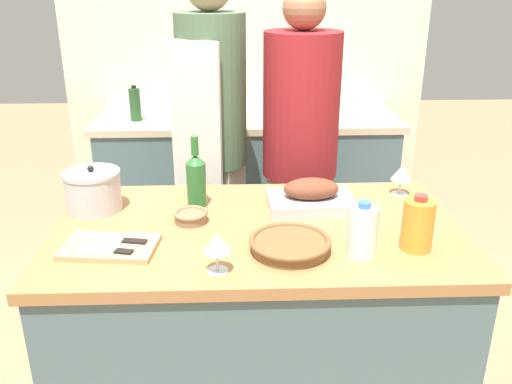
# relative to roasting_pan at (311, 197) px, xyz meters

# --- Properties ---
(kitchen_island) EXTENTS (1.43, 0.82, 0.87)m
(kitchen_island) POSITION_rel_roasting_pan_xyz_m (-0.21, -0.16, -0.48)
(kitchen_island) COLOR #4C666B
(kitchen_island) RESTS_ON ground_plane
(back_counter) EXTENTS (1.78, 0.60, 0.91)m
(back_counter) POSITION_rel_roasting_pan_xyz_m (-0.21, 1.28, -0.46)
(back_counter) COLOR #4C666B
(back_counter) RESTS_ON ground_plane
(back_wall) EXTENTS (2.28, 0.10, 2.55)m
(back_wall) POSITION_rel_roasting_pan_xyz_m (-0.21, 1.63, 0.36)
(back_wall) COLOR beige
(back_wall) RESTS_ON ground_plane
(roasting_pan) EXTENTS (0.33, 0.23, 0.12)m
(roasting_pan) POSITION_rel_roasting_pan_xyz_m (0.00, 0.00, 0.00)
(roasting_pan) COLOR #BCBCC1
(roasting_pan) RESTS_ON kitchen_island
(wicker_basket) EXTENTS (0.26, 0.26, 0.05)m
(wicker_basket) POSITION_rel_roasting_pan_xyz_m (-0.11, -0.35, -0.02)
(wicker_basket) COLOR brown
(wicker_basket) RESTS_ON kitchen_island
(cutting_board) EXTENTS (0.31, 0.22, 0.02)m
(cutting_board) POSITION_rel_roasting_pan_xyz_m (-0.69, -0.31, -0.04)
(cutting_board) COLOR tan
(cutting_board) RESTS_ON kitchen_island
(stock_pot) EXTENTS (0.21, 0.21, 0.18)m
(stock_pot) POSITION_rel_roasting_pan_xyz_m (-0.81, 0.01, 0.03)
(stock_pot) COLOR #B7B7BC
(stock_pot) RESTS_ON kitchen_island
(mixing_bowl) EXTENTS (0.12, 0.12, 0.04)m
(mixing_bowl) POSITION_rel_roasting_pan_xyz_m (-0.44, -0.11, -0.02)
(mixing_bowl) COLOR #846647
(mixing_bowl) RESTS_ON kitchen_island
(juice_jug) EXTENTS (0.10, 0.10, 0.18)m
(juice_jug) POSITION_rel_roasting_pan_xyz_m (0.29, -0.34, 0.04)
(juice_jug) COLOR orange
(juice_jug) RESTS_ON kitchen_island
(milk_jug) EXTENTS (0.09, 0.09, 0.18)m
(milk_jug) POSITION_rel_roasting_pan_xyz_m (0.11, -0.38, 0.04)
(milk_jug) COLOR white
(milk_jug) RESTS_ON kitchen_island
(wine_bottle_green) EXTENTS (0.07, 0.07, 0.28)m
(wine_bottle_green) POSITION_rel_roasting_pan_xyz_m (-0.43, 0.03, 0.06)
(wine_bottle_green) COLOR #28662D
(wine_bottle_green) RESTS_ON kitchen_island
(wine_glass_left) EXTENTS (0.08, 0.08, 0.12)m
(wine_glass_left) POSITION_rel_roasting_pan_xyz_m (-0.34, -0.46, 0.05)
(wine_glass_left) COLOR silver
(wine_glass_left) RESTS_ON kitchen_island
(wine_glass_right) EXTENTS (0.08, 0.08, 0.12)m
(wine_glass_right) POSITION_rel_roasting_pan_xyz_m (0.38, 0.12, 0.04)
(wine_glass_right) COLOR silver
(wine_glass_right) RESTS_ON kitchen_island
(knife_chef) EXTENTS (0.21, 0.07, 0.01)m
(knife_chef) POSITION_rel_roasting_pan_xyz_m (-0.67, -0.29, -0.02)
(knife_chef) COLOR #B7B7BC
(knife_chef) RESTS_ON cutting_board
(knife_paring) EXTENTS (0.15, 0.06, 0.01)m
(knife_paring) POSITION_rel_roasting_pan_xyz_m (-0.67, -0.36, -0.02)
(knife_paring) COLOR #B7B7BC
(knife_paring) RESTS_ON cutting_board
(condiment_bottle_tall) EXTENTS (0.06, 0.06, 0.20)m
(condiment_bottle_tall) POSITION_rel_roasting_pan_xyz_m (-0.85, 1.20, 0.09)
(condiment_bottle_tall) COLOR #234C28
(condiment_bottle_tall) RESTS_ON back_counter
(condiment_bottle_short) EXTENTS (0.07, 0.07, 0.14)m
(condiment_bottle_short) POSITION_rel_roasting_pan_xyz_m (-0.37, 1.12, 0.06)
(condiment_bottle_short) COLOR #332D28
(condiment_bottle_short) RESTS_ON back_counter
(condiment_bottle_extra) EXTENTS (0.05, 0.05, 0.15)m
(condiment_bottle_extra) POSITION_rel_roasting_pan_xyz_m (-0.02, 1.28, 0.06)
(condiment_bottle_extra) COLOR #332D28
(condiment_bottle_extra) RESTS_ON back_counter
(person_cook_aproned) EXTENTS (0.35, 0.36, 1.75)m
(person_cook_aproned) POSITION_rel_roasting_pan_xyz_m (-0.39, 0.64, 0.06)
(person_cook_aproned) COLOR beige
(person_cook_aproned) RESTS_ON ground_plane
(person_cook_guest) EXTENTS (0.36, 0.36, 1.66)m
(person_cook_guest) POSITION_rel_roasting_pan_xyz_m (0.03, 0.59, -0.00)
(person_cook_guest) COLOR beige
(person_cook_guest) RESTS_ON ground_plane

